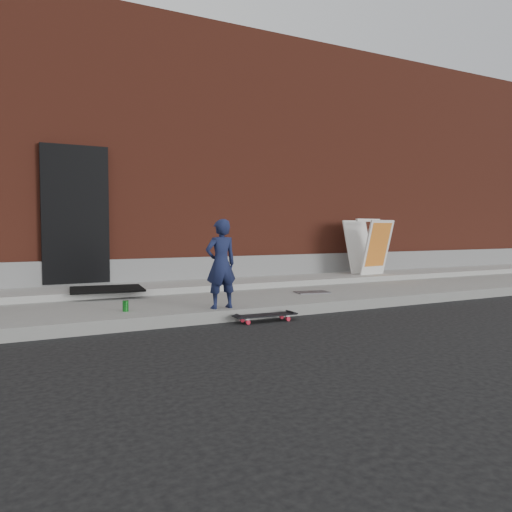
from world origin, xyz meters
TOP-DOWN VIEW (x-y plane):
  - ground at (0.00, 0.00)m, footprint 80.00×80.00m
  - sidewalk at (0.00, 1.50)m, footprint 20.00×3.00m
  - apron at (0.00, 2.40)m, footprint 20.00×1.20m
  - building at (-0.00, 6.99)m, footprint 20.00×8.10m
  - child at (-1.21, 0.20)m, footprint 0.43×0.29m
  - skateboard at (-0.76, -0.17)m, footprint 0.81×0.24m
  - pizza_sign at (2.96, 2.29)m, footprint 0.78×0.89m
  - soda_can at (-2.36, 0.52)m, footprint 0.08×0.08m
  - doormat at (-2.30, 2.00)m, footprint 1.14×0.96m
  - utility_plate at (0.70, 0.96)m, footprint 0.57×0.43m

SIDE VIEW (x-z plane):
  - ground at x=0.00m, z-range 0.00..0.00m
  - skateboard at x=-0.76m, z-range 0.03..0.12m
  - sidewalk at x=0.00m, z-range 0.00..0.15m
  - utility_plate at x=0.70m, z-range 0.15..0.17m
  - apron at x=0.00m, z-range 0.15..0.25m
  - soda_can at x=-2.36m, z-range 0.15..0.29m
  - doormat at x=-2.30m, z-range 0.25..0.28m
  - child at x=-1.21m, z-range 0.15..1.29m
  - pizza_sign at x=2.96m, z-range 0.25..1.37m
  - building at x=0.00m, z-range 0.00..5.00m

